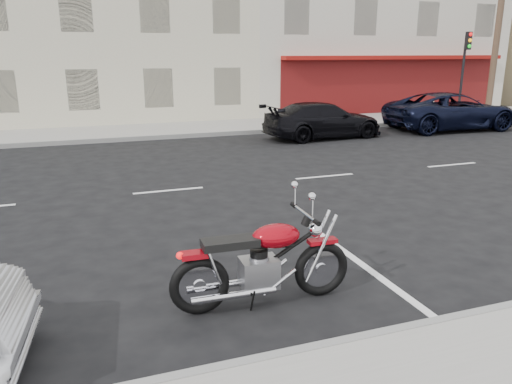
% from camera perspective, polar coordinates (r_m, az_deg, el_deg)
% --- Properties ---
extents(ground, '(120.00, 120.00, 0.00)m').
position_cam_1_polar(ground, '(12.09, -0.60, 1.01)').
color(ground, black).
rests_on(ground, ground).
extents(sidewalk_far, '(80.00, 3.40, 0.15)m').
position_cam_1_polar(sidewalk_far, '(20.01, -22.97, 5.89)').
color(sidewalk_far, gray).
rests_on(sidewalk_far, ground).
extents(curb_far, '(80.00, 0.12, 0.16)m').
position_cam_1_polar(curb_far, '(18.33, -23.20, 5.08)').
color(curb_far, gray).
rests_on(curb_far, ground).
extents(utility_pole, '(1.80, 0.30, 9.00)m').
position_cam_1_polar(utility_pole, '(27.61, 26.09, 17.71)').
color(utility_pole, '#422D1E').
rests_on(utility_pole, sidewalk_far).
extents(traffic_light, '(0.26, 0.30, 3.80)m').
position_cam_1_polar(traffic_light, '(26.00, 22.73, 13.45)').
color(traffic_light, black).
rests_on(traffic_light, sidewalk_far).
extents(fire_hydrant, '(0.20, 0.20, 0.72)m').
position_cam_1_polar(fire_hydrant, '(25.28, 19.43, 9.11)').
color(fire_hydrant, beige).
rests_on(fire_hydrant, sidewalk_far).
extents(motorcycle, '(2.34, 0.77, 1.17)m').
position_cam_1_polar(motorcycle, '(6.52, 7.76, -7.35)').
color(motorcycle, black).
rests_on(motorcycle, ground).
extents(suv_far, '(5.48, 2.70, 1.50)m').
position_cam_1_polar(suv_far, '(21.91, 21.44, 8.60)').
color(suv_far, black).
rests_on(suv_far, ground).
extents(car_far, '(4.61, 2.14, 1.30)m').
position_cam_1_polar(car_far, '(18.60, 7.67, 8.14)').
color(car_far, black).
rests_on(car_far, ground).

